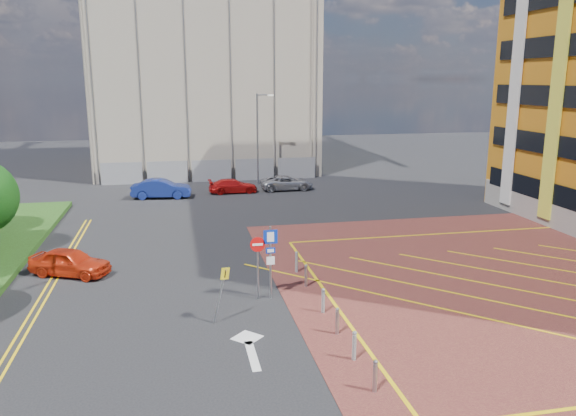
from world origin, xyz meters
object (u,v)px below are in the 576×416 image
object	(u,v)px
sign_cluster	(266,255)
warning_sign	(222,288)
lamp_back	(258,135)
car_silver_back	(287,183)
car_red_back	(233,186)
car_blue_back	(161,189)
car_red_left	(70,262)

from	to	relation	value
sign_cluster	warning_sign	xyz separation A→B (m)	(-2.06, -2.09, -0.52)
lamp_back	sign_cluster	world-z (taller)	lamp_back
warning_sign	car_silver_back	world-z (taller)	warning_sign
warning_sign	car_red_back	size ratio (longest dim) A/B	0.56
lamp_back	car_blue_back	size ratio (longest dim) A/B	1.74
lamp_back	car_red_left	distance (m)	25.78
car_red_left	car_red_back	xyz separation A→B (m)	(9.80, 18.49, -0.08)
lamp_back	warning_sign	distance (m)	29.83
car_blue_back	car_silver_back	world-z (taller)	car_blue_back
car_red_left	car_blue_back	bearing A→B (deg)	12.03
car_blue_back	car_silver_back	xyz separation A→B (m)	(10.41, 1.30, -0.14)
car_blue_back	car_silver_back	size ratio (longest dim) A/B	1.04
lamp_back	car_silver_back	world-z (taller)	lamp_back
warning_sign	car_red_back	distance (m)	25.57
car_red_back	lamp_back	bearing A→B (deg)	-38.65
sign_cluster	car_blue_back	world-z (taller)	sign_cluster
sign_cluster	lamp_back	bearing A→B (deg)	82.03
car_blue_back	car_red_back	xyz separation A→B (m)	(5.79, 0.94, -0.18)
lamp_back	car_red_back	xyz separation A→B (m)	(-2.74, -3.73, -3.78)
car_blue_back	warning_sign	bearing A→B (deg)	-167.61
lamp_back	car_blue_back	bearing A→B (deg)	-151.28
car_blue_back	car_silver_back	distance (m)	10.49
sign_cluster	car_red_back	size ratio (longest dim) A/B	0.80
car_blue_back	car_red_back	size ratio (longest dim) A/B	1.15
warning_sign	car_red_left	size ratio (longest dim) A/B	0.58
sign_cluster	warning_sign	bearing A→B (deg)	-134.58
sign_cluster	car_red_back	distance (m)	23.35
car_red_back	sign_cluster	bearing A→B (deg)	175.03
sign_cluster	car_red_left	world-z (taller)	sign_cluster
warning_sign	car_red_left	distance (m)	9.63
warning_sign	car_blue_back	world-z (taller)	warning_sign
warning_sign	car_blue_back	xyz separation A→B (m)	(-2.68, 24.43, -0.67)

